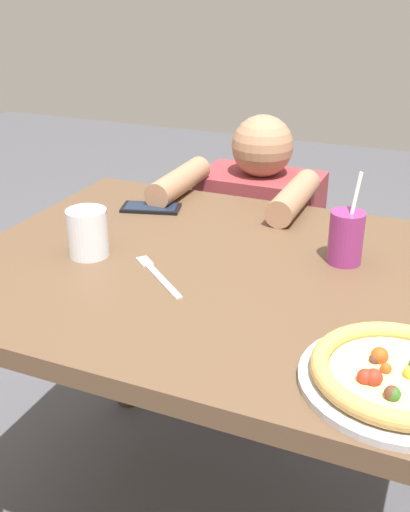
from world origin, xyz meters
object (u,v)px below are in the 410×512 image
fork (157,274)px  cell_phone (151,208)px  pizza_near (396,375)px  diner_seated (256,274)px  drink_cup_colored (346,237)px  water_cup_clear (88,232)px

fork → cell_phone: size_ratio=1.01×
fork → cell_phone: (-0.19, 0.33, 0.00)m
pizza_near → diner_seated: (-0.50, 0.88, -0.34)m
pizza_near → cell_phone: pizza_near is taller
pizza_near → fork: 0.53m
drink_cup_colored → diner_seated: drink_cup_colored is taller
cell_phone → water_cup_clear: bearing=-88.2°
drink_cup_colored → water_cup_clear: drink_cup_colored is taller
water_cup_clear → drink_cup_colored: bearing=19.5°
drink_cup_colored → diner_seated: bearing=125.7°
diner_seated → drink_cup_colored: bearing=-54.3°
fork → cell_phone: 0.38m
fork → water_cup_clear: bearing=170.9°
fork → drink_cup_colored: bearing=32.1°
fork → diner_seated: bearing=90.9°
water_cup_clear → fork: 0.19m
pizza_near → cell_phone: bearing=142.7°
diner_seated → water_cup_clear: bearing=-104.2°
fork → pizza_near: bearing=-20.7°
drink_cup_colored → cell_phone: (-0.52, 0.12, -0.05)m
fork → cell_phone: bearing=119.5°
drink_cup_colored → pizza_near: bearing=-68.5°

